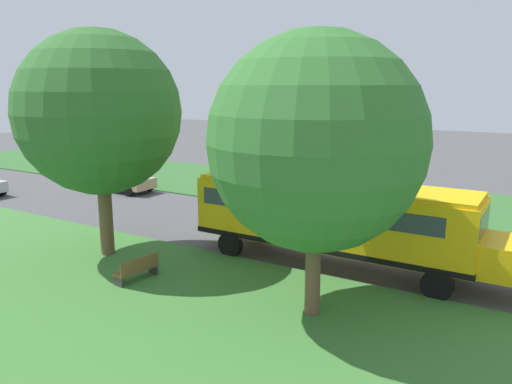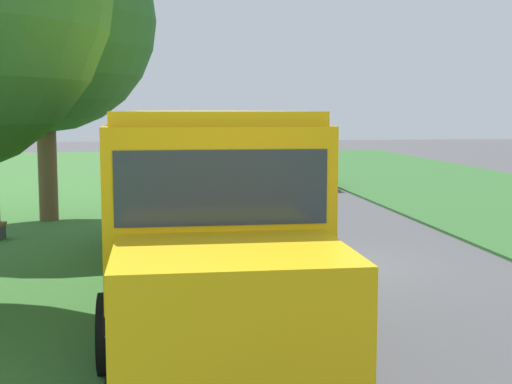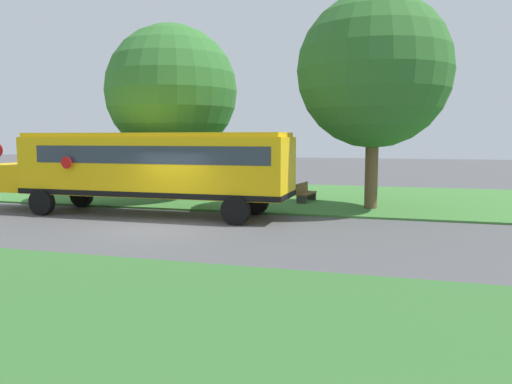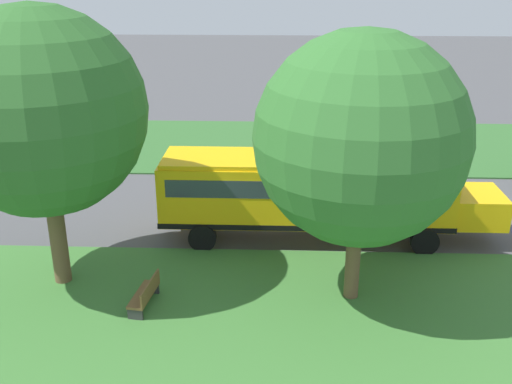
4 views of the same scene
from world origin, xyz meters
name	(u,v)px [view 1 (image 1 of 4)]	position (x,y,z in m)	size (l,w,h in m)	color
ground_plane	(324,240)	(0.00, 0.00, 0.00)	(120.00, 120.00, 0.00)	#4C4C4F
grass_verge	(176,333)	(-10.00, 0.00, 0.04)	(12.00, 80.00, 0.08)	#3D7533
grass_far_side	(386,200)	(9.00, 0.00, 0.04)	(10.00, 80.00, 0.07)	#33662D
school_bus	(338,216)	(-2.69, -1.66, 1.92)	(2.84, 12.42, 3.16)	yellow
car_tan_nearest	(122,178)	(2.80, 15.22, 0.88)	(2.02, 4.40, 1.56)	tan
oak_tree_beside_bus	(312,142)	(-6.96, -2.53, 5.12)	(6.09, 6.09, 8.17)	brown
oak_tree_roadside_mid	(104,111)	(-6.25, 6.43, 5.72)	(6.19, 6.19, 8.75)	brown
park_bench	(137,269)	(-7.81, 3.53, 0.47)	(1.65, 0.70, 0.92)	brown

